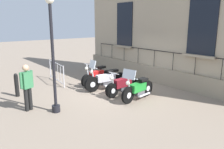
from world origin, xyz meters
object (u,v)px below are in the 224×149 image
object	(u,v)px
lamppost	(53,55)
bollard	(17,85)
motorcycle_maroon	(123,85)
pedestrian_standing	(27,85)
motorcycle_red	(97,77)
motorcycle_silver	(106,80)
motorcycle_green	(138,89)
crowd_barrier	(56,72)

from	to	relation	value
lamppost	bollard	bearing A→B (deg)	-77.99
motorcycle_maroon	pedestrian_standing	bearing A→B (deg)	-10.54
motorcycle_red	pedestrian_standing	size ratio (longest dim) A/B	1.18
motorcycle_silver	bollard	world-z (taller)	motorcycle_silver
motorcycle_silver	motorcycle_green	bearing A→B (deg)	93.73
motorcycle_green	bollard	distance (m)	5.00
motorcycle_red	crowd_barrier	world-z (taller)	motorcycle_red
motorcycle_maroon	bollard	distance (m)	4.44
bollard	motorcycle_red	bearing A→B (deg)	170.59
crowd_barrier	bollard	distance (m)	2.45
motorcycle_maroon	motorcycle_green	distance (m)	0.89
motorcycle_maroon	pedestrian_standing	world-z (taller)	pedestrian_standing
motorcycle_red	crowd_barrier	distance (m)	2.14
motorcycle_red	bollard	world-z (taller)	motorcycle_red
motorcycle_green	pedestrian_standing	size ratio (longest dim) A/B	1.17
motorcycle_maroon	motorcycle_silver	bearing A→B (deg)	-82.77
lamppost	pedestrian_standing	xyz separation A→B (m)	(0.68, -0.74, -1.06)
motorcycle_red	lamppost	size ratio (longest dim) A/B	0.50
motorcycle_silver	bollard	bearing A→B (deg)	-23.10
motorcycle_green	lamppost	size ratio (longest dim) A/B	0.50
lamppost	pedestrian_standing	bearing A→B (deg)	-47.19
motorcycle_maroon	crowd_barrier	world-z (taller)	crowd_barrier
motorcycle_red	motorcycle_silver	xyz separation A→B (m)	(0.13, 0.90, 0.04)
motorcycle_red	crowd_barrier	xyz separation A→B (m)	(1.41, -1.60, 0.16)
motorcycle_red	lamppost	world-z (taller)	lamppost
motorcycle_green	motorcycle_silver	bearing A→B (deg)	-86.27
motorcycle_red	motorcycle_maroon	world-z (taller)	motorcycle_red
motorcycle_red	pedestrian_standing	bearing A→B (deg)	17.86
crowd_barrier	motorcycle_maroon	bearing A→B (deg)	111.87
motorcycle_maroon	bollard	xyz separation A→B (m)	(3.65, -2.53, 0.09)
motorcycle_red	crowd_barrier	size ratio (longest dim) A/B	0.90
crowd_barrier	pedestrian_standing	distance (m)	3.70
motorcycle_maroon	crowd_barrier	size ratio (longest dim) A/B	0.91
motorcycle_silver	crowd_barrier	distance (m)	2.81
motorcycle_maroon	lamppost	bearing A→B (deg)	0.62
lamppost	crowd_barrier	world-z (taller)	lamppost
motorcycle_silver	motorcycle_red	bearing A→B (deg)	-97.93
crowd_barrier	bollard	size ratio (longest dim) A/B	2.18
motorcycle_red	motorcycle_maroon	bearing A→B (deg)	90.16
motorcycle_maroon	crowd_barrier	distance (m)	3.80
motorcycle_maroon	motorcycle_green	world-z (taller)	motorcycle_green
motorcycle_maroon	motorcycle_green	bearing A→B (deg)	89.63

